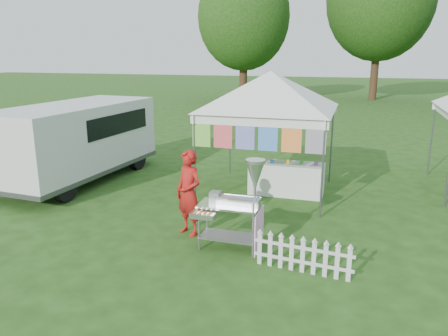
% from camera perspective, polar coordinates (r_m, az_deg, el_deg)
% --- Properties ---
extents(ground, '(120.00, 120.00, 0.00)m').
position_cam_1_polar(ground, '(7.94, 0.61, -10.56)').
color(ground, '#214112').
rests_on(ground, ground).
extents(canopy_main, '(4.24, 4.24, 3.45)m').
position_cam_1_polar(canopy_main, '(10.59, 6.15, 12.46)').
color(canopy_main, '#59595E').
rests_on(canopy_main, ground).
extents(tree_left, '(6.40, 6.40, 9.53)m').
position_cam_1_polar(tree_left, '(32.01, 2.62, 19.12)').
color(tree_left, '#341C13').
rests_on(tree_left, ground).
extents(donut_cart, '(1.19, 0.81, 1.66)m').
position_cam_1_polar(donut_cart, '(7.58, 1.93, -3.86)').
color(donut_cart, gray).
rests_on(donut_cart, ground).
extents(vendor, '(0.72, 0.63, 1.66)m').
position_cam_1_polar(vendor, '(8.32, -4.63, -3.26)').
color(vendor, '#AB1815').
rests_on(vendor, ground).
extents(cargo_van, '(2.33, 5.14, 2.09)m').
position_cam_1_polar(cargo_van, '(12.57, -18.38, 3.58)').
color(cargo_van, silver).
rests_on(cargo_van, ground).
extents(picket_fence, '(1.61, 0.22, 0.56)m').
position_cam_1_polar(picket_fence, '(7.17, 10.23, -11.22)').
color(picket_fence, silver).
rests_on(picket_fence, ground).
extents(display_table, '(1.80, 0.70, 0.79)m').
position_cam_1_polar(display_table, '(10.90, 8.15, -1.38)').
color(display_table, white).
rests_on(display_table, ground).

